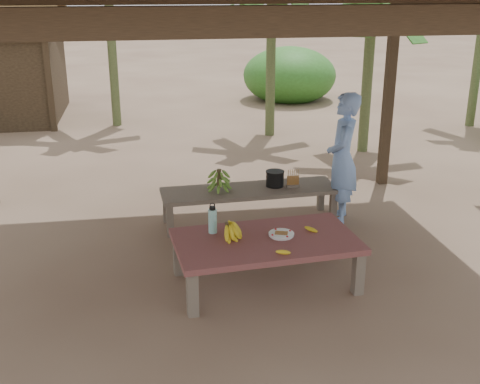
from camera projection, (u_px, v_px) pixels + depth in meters
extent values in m
plane|color=brown|center=(218.00, 264.00, 6.55)|extent=(80.00, 80.00, 0.00)
cube|color=black|center=(389.00, 94.00, 8.66)|extent=(0.13, 0.13, 2.70)
cube|color=black|center=(263.00, 21.00, 3.50)|extent=(5.80, 0.14, 0.18)
cube|color=brown|center=(193.00, 294.00, 5.48)|extent=(0.11, 0.11, 0.44)
cube|color=brown|center=(358.00, 273.00, 5.86)|extent=(0.11, 0.11, 0.44)
cube|color=brown|center=(178.00, 255.00, 6.24)|extent=(0.11, 0.11, 0.44)
cube|color=brown|center=(326.00, 239.00, 6.62)|extent=(0.11, 0.11, 0.44)
cube|color=maroon|center=(266.00, 241.00, 5.97)|extent=(1.88, 1.15, 0.06)
cube|color=brown|center=(170.00, 221.00, 7.17)|extent=(0.08, 0.08, 0.40)
cube|color=brown|center=(333.00, 208.00, 7.59)|extent=(0.08, 0.08, 0.40)
cube|color=brown|center=(166.00, 207.00, 7.59)|extent=(0.08, 0.08, 0.40)
cube|color=brown|center=(321.00, 195.00, 8.01)|extent=(0.08, 0.08, 0.40)
cube|color=brown|center=(250.00, 191.00, 7.51)|extent=(2.23, 0.71, 0.05)
cylinder|color=white|center=(281.00, 235.00, 6.01)|extent=(0.24, 0.24, 0.01)
cylinder|color=white|center=(281.00, 234.00, 6.01)|extent=(0.26, 0.26, 0.02)
cube|color=brown|center=(281.00, 233.00, 6.00)|extent=(0.15, 0.12, 0.02)
ellipsoid|color=yellow|center=(283.00, 252.00, 5.61)|extent=(0.15, 0.04, 0.04)
ellipsoid|color=yellow|center=(311.00, 229.00, 6.12)|extent=(0.15, 0.13, 0.04)
cylinder|color=#3FC7B4|center=(213.00, 221.00, 6.06)|extent=(0.09, 0.09, 0.25)
cylinder|color=black|center=(212.00, 208.00, 6.01)|extent=(0.06, 0.06, 0.03)
torus|color=black|center=(212.00, 205.00, 6.00)|extent=(0.06, 0.01, 0.06)
cylinder|color=black|center=(275.00, 179.00, 7.57)|extent=(0.22, 0.22, 0.19)
imported|color=#7AA1E7|center=(342.00, 158.00, 7.46)|extent=(0.58, 0.70, 1.64)
cylinder|color=#596638|center=(368.00, 72.00, 10.33)|extent=(0.18, 0.18, 2.82)
cylinder|color=#596638|center=(271.00, 58.00, 11.39)|extent=(0.18, 0.18, 2.98)
cylinder|color=#596638|center=(111.00, 40.00, 12.09)|extent=(0.18, 0.18, 3.49)
cylinder|color=#596638|center=(479.00, 51.00, 12.13)|extent=(0.18, 0.18, 3.06)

